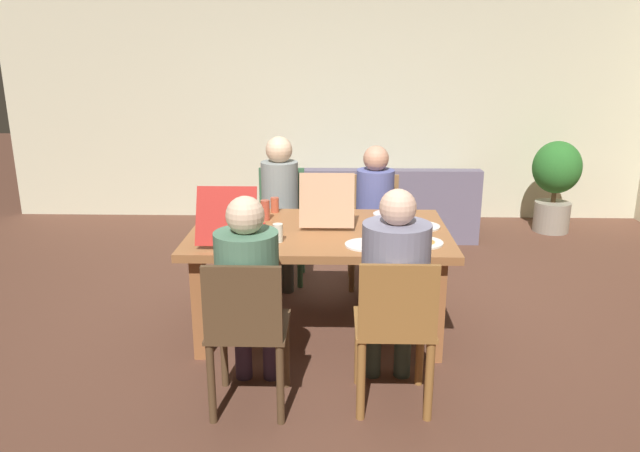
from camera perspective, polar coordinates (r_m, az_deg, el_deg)
name	(u,v)px	position (r m, az deg, el deg)	size (l,w,h in m)	color
ground_plane	(320,329)	(4.31, -0.04, -9.67)	(20.00, 20.00, 0.00)	brown
back_wall	(327,88)	(6.92, 0.66, 12.94)	(7.28, 0.12, 2.95)	beige
dining_table	(320,243)	(4.07, -0.04, -1.57)	(1.72, 1.08, 0.73)	#995F35
chair_0	(374,227)	(5.03, 5.09, -0.05)	(0.43, 0.41, 0.89)	olive
person_0	(375,206)	(4.84, 5.25, 1.86)	(0.30, 0.49, 1.16)	#3C423B
chair_1	(247,329)	(3.21, -6.93, -9.68)	(0.42, 0.42, 0.88)	#523A24
person_1	(249,282)	(3.25, -6.72, -5.28)	(0.34, 0.49, 1.19)	#3E2C43
chair_2	(395,329)	(3.25, 7.09, -9.67)	(0.42, 0.42, 0.88)	olive
person_2	(394,277)	(3.26, 7.04, -4.82)	(0.36, 0.50, 1.22)	#334037
chair_3	(281,221)	(5.11, -3.68, 0.48)	(0.40, 0.41, 0.93)	#376241
person_3	(279,199)	(4.92, -3.86, 2.58)	(0.30, 0.47, 1.22)	#393C36
pizza_box_0	(233,229)	(3.93, -8.24, -0.25)	(0.37, 0.52, 0.36)	#B32821
pizza_box_1	(327,215)	(4.20, 0.68, 1.05)	(0.36, 0.45, 0.38)	tan
plate_0	(423,242)	(3.81, 9.68, -1.49)	(0.26, 0.26, 0.03)	white
plate_1	(422,226)	(4.16, 9.64, 0.02)	(0.24, 0.24, 0.03)	white
plate_2	(365,245)	(3.72, 4.25, -1.79)	(0.25, 0.25, 0.01)	white
plate_3	(389,214)	(4.42, 6.58, 1.15)	(0.24, 0.24, 0.03)	white
drinking_glass_0	(275,205)	(4.48, -4.30, 2.01)	(0.06, 0.06, 0.11)	#B84E35
drinking_glass_1	(265,210)	(4.27, -5.19, 1.50)	(0.06, 0.06, 0.14)	#B14834
drinking_glass_2	(278,233)	(3.79, -4.00, -0.65)	(0.06, 0.06, 0.12)	silver
drinking_glass_3	(251,206)	(4.41, -6.53, 1.86)	(0.07, 0.07, 0.13)	#DDCD60
couch	(374,209)	(6.42, 5.13, 1.61)	(2.06, 0.91, 0.75)	slate
potted_plant	(556,180)	(6.86, 21.37, 4.10)	(0.50, 0.50, 0.97)	gray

